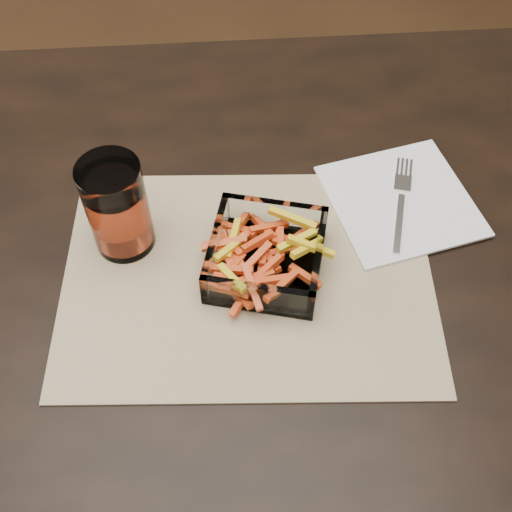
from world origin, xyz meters
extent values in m
plane|color=#331E0F|center=(0.00, 0.00, 0.00)|extent=(4.50, 4.50, 0.00)
cube|color=black|center=(0.00, 0.00, 0.73)|extent=(1.60, 0.90, 0.03)
cube|color=tan|center=(0.09, -0.02, 0.75)|extent=(0.47, 0.36, 0.00)
cube|color=white|center=(0.12, -0.01, 0.76)|extent=(0.16, 0.16, 0.01)
cube|color=white|center=(0.13, 0.05, 0.78)|extent=(0.13, 0.04, 0.05)
cube|color=white|center=(0.10, -0.07, 0.78)|extent=(0.13, 0.04, 0.05)
cube|color=white|center=(0.06, 0.01, 0.78)|extent=(0.04, 0.13, 0.05)
cube|color=white|center=(0.18, -0.02, 0.78)|extent=(0.04, 0.13, 0.05)
cylinder|color=white|center=(-0.06, 0.05, 0.82)|extent=(0.07, 0.07, 0.13)
cylinder|color=#A83118|center=(-0.06, 0.05, 0.80)|extent=(0.06, 0.06, 0.09)
cube|color=white|center=(0.30, 0.09, 0.76)|extent=(0.22, 0.22, 0.00)
cube|color=silver|center=(0.29, 0.04, 0.76)|extent=(0.03, 0.10, 0.00)
cube|color=silver|center=(0.31, 0.11, 0.76)|extent=(0.03, 0.03, 0.00)
cube|color=silver|center=(0.31, 0.14, 0.76)|extent=(0.01, 0.03, 0.00)
cube|color=silver|center=(0.32, 0.14, 0.76)|extent=(0.01, 0.03, 0.00)
cube|color=silver|center=(0.32, 0.14, 0.76)|extent=(0.01, 0.03, 0.00)
cube|color=silver|center=(0.33, 0.14, 0.76)|extent=(0.01, 0.03, 0.00)
camera|label=1|loc=(0.07, -0.45, 1.41)|focal=45.00mm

